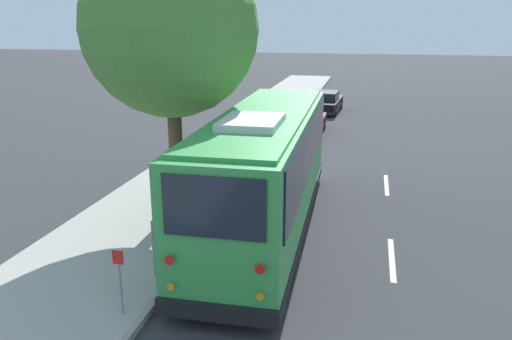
% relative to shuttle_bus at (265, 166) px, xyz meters
% --- Properties ---
extents(ground_plane, '(160.00, 160.00, 0.00)m').
position_rel_shuttle_bus_xyz_m(ground_plane, '(0.05, -0.12, -1.90)').
color(ground_plane, '#333335').
extents(sidewalk_slab, '(80.00, 4.11, 0.15)m').
position_rel_shuttle_bus_xyz_m(sidewalk_slab, '(0.05, 3.55, -1.83)').
color(sidewalk_slab, '#A3A099').
rests_on(sidewalk_slab, ground).
extents(curb_strip, '(80.00, 0.14, 0.15)m').
position_rel_shuttle_bus_xyz_m(curb_strip, '(0.05, 1.42, -1.83)').
color(curb_strip, gray).
rests_on(curb_strip, ground).
extents(shuttle_bus, '(10.13, 2.79, 3.54)m').
position_rel_shuttle_bus_xyz_m(shuttle_bus, '(0.00, 0.00, 0.00)').
color(shuttle_bus, green).
rests_on(shuttle_bus, ground).
extents(parked_sedan_maroon, '(4.25, 1.71, 1.27)m').
position_rel_shuttle_bus_xyz_m(parked_sedan_maroon, '(12.90, 0.46, -1.32)').
color(parked_sedan_maroon, maroon).
rests_on(parked_sedan_maroon, ground).
extents(parked_sedan_black, '(4.67, 2.01, 1.30)m').
position_rel_shuttle_bus_xyz_m(parked_sedan_black, '(19.69, 0.11, -1.30)').
color(parked_sedan_black, black).
rests_on(parked_sedan_black, ground).
extents(street_tree, '(4.86, 4.86, 8.48)m').
position_rel_shuttle_bus_xyz_m(street_tree, '(0.69, 2.79, 3.89)').
color(street_tree, brown).
rests_on(street_tree, sidewalk_slab).
extents(sign_post_near, '(0.06, 0.22, 1.35)m').
position_rel_shuttle_bus_xyz_m(sign_post_near, '(-4.91, 1.84, -1.05)').
color(sign_post_near, gray).
rests_on(sign_post_near, sidewalk_slab).
extents(sign_post_far, '(0.06, 0.06, 1.32)m').
position_rel_shuttle_bus_xyz_m(sign_post_far, '(-3.34, 1.84, -1.09)').
color(sign_post_far, gray).
rests_on(sign_post_far, sidewalk_slab).
extents(fire_hydrant, '(0.22, 0.22, 0.81)m').
position_rel_shuttle_bus_xyz_m(fire_hydrant, '(6.73, 1.78, -1.35)').
color(fire_hydrant, gold).
rests_on(fire_hydrant, sidewalk_slab).
extents(lane_stripe_mid, '(2.40, 0.14, 0.01)m').
position_rel_shuttle_bus_xyz_m(lane_stripe_mid, '(-1.02, -3.44, -1.90)').
color(lane_stripe_mid, silver).
rests_on(lane_stripe_mid, ground).
extents(lane_stripe_ahead, '(2.40, 0.14, 0.01)m').
position_rel_shuttle_bus_xyz_m(lane_stripe_ahead, '(4.98, -3.44, -1.90)').
color(lane_stripe_ahead, silver).
rests_on(lane_stripe_ahead, ground).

